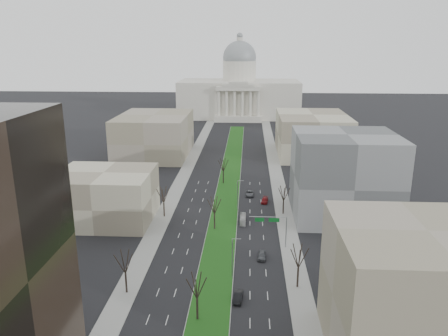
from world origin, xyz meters
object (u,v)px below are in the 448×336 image
at_px(car_grey_far, 250,193).
at_px(box_van, 243,219).
at_px(car_grey_near, 262,255).
at_px(car_black, 238,297).
at_px(car_red, 265,200).

height_order(car_grey_far, box_van, box_van).
relative_size(car_grey_near, car_black, 1.00).
bearing_deg(car_black, car_grey_near, 79.54).
relative_size(car_grey_far, box_van, 0.80).
bearing_deg(car_black, car_grey_far, 93.58).
bearing_deg(box_van, car_grey_far, 85.21).
xyz_separation_m(car_red, box_van, (-6.63, -16.23, 0.25)).
bearing_deg(car_black, box_van, 95.19).
bearing_deg(car_grey_near, car_red, 91.63).
distance_m(car_black, car_grey_far, 61.08).
height_order(car_black, box_van, box_van).
xyz_separation_m(car_grey_near, car_grey_far, (-2.88, 43.48, -0.02)).
distance_m(car_grey_near, car_black, 18.28).
relative_size(car_grey_near, car_red, 0.95).
relative_size(car_grey_near, box_van, 0.67).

